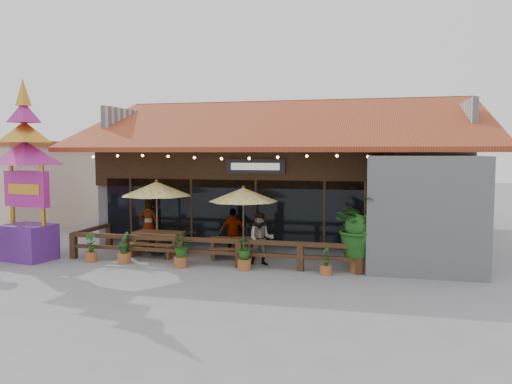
% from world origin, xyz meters
% --- Properties ---
extents(ground, '(100.00, 100.00, 0.00)m').
position_xyz_m(ground, '(0.00, 0.00, 0.00)').
color(ground, gray).
rests_on(ground, ground).
extents(restaurant_building, '(15.50, 14.73, 6.09)m').
position_xyz_m(restaurant_building, '(0.26, 6.61, 2.21)').
color(restaurant_building, '#BCBCC1').
rests_on(restaurant_building, ground).
extents(patio_railing, '(10.00, 2.60, 0.92)m').
position_xyz_m(patio_railing, '(-2.25, -0.27, 0.61)').
color(patio_railing, '#422717').
rests_on(patio_railing, ground).
extents(neighbor_building, '(8.40, 8.40, 4.22)m').
position_xyz_m(neighbor_building, '(-15.00, 6.00, 2.14)').
color(neighbor_building, beige).
rests_on(neighbor_building, ground).
extents(umbrella_left, '(2.68, 2.68, 2.74)m').
position_xyz_m(umbrella_left, '(-3.91, 0.77, 2.39)').
color(umbrella_left, brown).
rests_on(umbrella_left, ground).
extents(umbrella_right, '(2.98, 2.98, 2.57)m').
position_xyz_m(umbrella_right, '(-0.68, 0.75, 2.24)').
color(umbrella_right, brown).
rests_on(umbrella_right, ground).
extents(picnic_table_left, '(1.86, 1.63, 0.85)m').
position_xyz_m(picnic_table_left, '(-3.85, 0.76, 0.57)').
color(picnic_table_left, brown).
rests_on(picnic_table_left, ground).
extents(picnic_table_right, '(1.77, 1.64, 0.71)m').
position_xyz_m(picnic_table_right, '(-1.17, 0.89, 0.48)').
color(picnic_table_right, brown).
rests_on(picnic_table_right, ground).
extents(thai_sign_tower, '(2.86, 2.86, 6.66)m').
position_xyz_m(thai_sign_tower, '(-7.87, -1.07, 3.52)').
color(thai_sign_tower, '#5B2486').
rests_on(thai_sign_tower, ground).
extents(tropical_plant, '(2.17, 2.05, 2.38)m').
position_xyz_m(tropical_plant, '(3.30, -0.15, 1.36)').
color(tropical_plant, '#9A532A').
rests_on(tropical_plant, ground).
extents(diner_a, '(0.80, 0.64, 1.93)m').
position_xyz_m(diner_a, '(-4.62, 1.52, 0.96)').
color(diner_a, '#362211').
rests_on(diner_a, ground).
extents(diner_b, '(0.96, 0.82, 1.75)m').
position_xyz_m(diner_b, '(0.13, -0.03, 0.87)').
color(diner_b, '#362211').
rests_on(diner_b, ground).
extents(diner_c, '(1.06, 0.63, 1.70)m').
position_xyz_m(diner_c, '(-1.20, 1.31, 0.85)').
color(diner_c, '#362211').
rests_on(diner_c, ground).
extents(planter_a, '(0.41, 0.41, 1.01)m').
position_xyz_m(planter_a, '(-5.61, -0.84, 0.42)').
color(planter_a, '#9A532A').
rests_on(planter_a, ground).
extents(planter_b, '(0.43, 0.44, 1.06)m').
position_xyz_m(planter_b, '(-4.41, -0.79, 0.48)').
color(planter_b, '#9A532A').
rests_on(planter_b, ground).
extents(planter_c, '(0.84, 0.80, 1.07)m').
position_xyz_m(planter_c, '(-2.34, -0.92, 0.60)').
color(planter_c, '#9A532A').
rests_on(planter_c, ground).
extents(planter_d, '(0.56, 0.56, 1.06)m').
position_xyz_m(planter_d, '(-0.24, -0.79, 0.51)').
color(planter_d, '#9A532A').
rests_on(planter_d, ground).
extents(planter_e, '(0.36, 0.37, 0.89)m').
position_xyz_m(planter_e, '(2.33, -0.82, 0.37)').
color(planter_e, '#9A532A').
rests_on(planter_e, ground).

